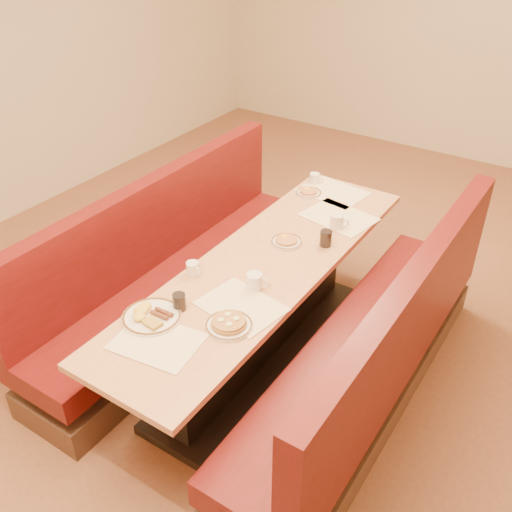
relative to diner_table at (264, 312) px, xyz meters
The scene contains 19 objects.
ground 0.37m from the diner_table, ahead, with size 8.00×8.00×0.00m, color #9E6647.
room_envelope 1.56m from the diner_table, ahead, with size 6.04×8.04×2.82m.
diner_table is the anchor object (origin of this frame).
booth_left 0.73m from the diner_table, behind, with size 0.55×2.50×1.05m.
booth_right 0.73m from the diner_table, ahead, with size 0.55×2.50×1.05m.
placemat_near_left 0.96m from the diner_table, 94.21° to the right, with size 0.41×0.31×0.00m, color #FFEEC7.
placemat_near_right 0.58m from the diner_table, 74.06° to the right, with size 0.43×0.32×0.00m, color #FFEEC7.
placemat_far_left 1.11m from the diner_table, 94.55° to the left, with size 0.45×0.34×0.00m, color #FFEEC7.
placemat_far_right 0.83m from the diner_table, 80.68° to the left, with size 0.45×0.34×0.00m, color #FFEEC7.
pancake_plate 0.73m from the diner_table, 74.64° to the right, with size 0.24×0.24×0.05m.
eggs_plate 0.88m from the diner_table, 105.59° to the right, with size 0.31×0.31×0.06m.
extra_plate_mid 0.47m from the diner_table, 91.54° to the left, with size 0.20×0.20×0.04m.
extra_plate_far 1.03m from the diner_table, 103.27° to the left, with size 0.19×0.19×0.04m.
coffee_mug_a 0.50m from the diner_table, 69.38° to the right, with size 0.12×0.09×0.10m.
coffee_mug_b 0.60m from the diner_table, 130.29° to the right, with size 0.10×0.07×0.08m.
coffee_mug_c 0.75m from the diner_table, 74.07° to the left, with size 0.13×0.09×0.10m.
coffee_mug_d 1.21m from the diner_table, 103.51° to the left, with size 0.10×0.07×0.08m.
soda_tumbler_near 0.76m from the diner_table, 102.70° to the right, with size 0.07×0.07×0.10m.
soda_tumbler_mid 0.60m from the diner_table, 60.64° to the left, with size 0.07×0.07×0.10m.
Camera 1 is at (1.49, -2.36, 2.63)m, focal length 40.00 mm.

